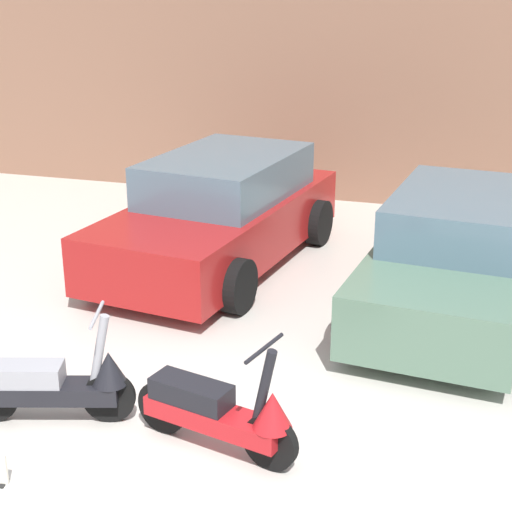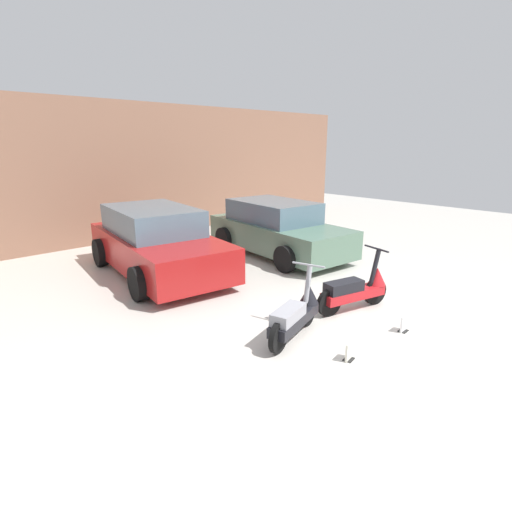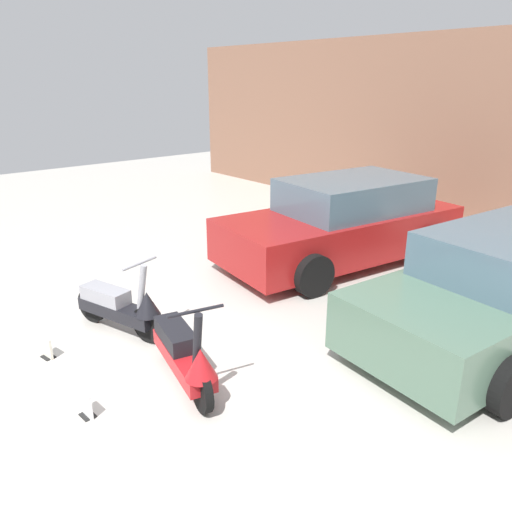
{
  "view_description": "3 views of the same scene",
  "coord_description": "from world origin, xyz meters",
  "views": [
    {
      "loc": [
        2.5,
        -4.63,
        3.79
      ],
      "look_at": [
        0.3,
        2.71,
        0.99
      ],
      "focal_mm": 55.0,
      "sensor_mm": 36.0,
      "label": 1
    },
    {
      "loc": [
        -5.18,
        -2.96,
        2.85
      ],
      "look_at": [
        -0.13,
        2.46,
        0.75
      ],
      "focal_mm": 28.0,
      "sensor_mm": 36.0,
      "label": 2
    },
    {
      "loc": [
        4.58,
        -1.74,
        3.12
      ],
      "look_at": [
        -0.21,
        2.35,
        0.86
      ],
      "focal_mm": 35.0,
      "sensor_mm": 36.0,
      "label": 3
    }
  ],
  "objects": [
    {
      "name": "ground_plane",
      "position": [
        0.0,
        0.0,
        0.0
      ],
      "size": [
        28.0,
        28.0,
        0.0
      ],
      "primitive_type": "plane",
      "color": "beige"
    },
    {
      "name": "wall_back",
      "position": [
        0.0,
        8.52,
        2.02
      ],
      "size": [
        19.6,
        0.12,
        4.05
      ],
      "primitive_type": "cube",
      "color": "#845B47",
      "rests_on": "ground_plane"
    },
    {
      "name": "scooter_front_left",
      "position": [
        -0.93,
        0.7,
        0.37
      ],
      "size": [
        1.47,
        0.7,
        1.05
      ],
      "rotation": [
        0.0,
        0.0,
        0.29
      ],
      "color": "black",
      "rests_on": "ground_plane"
    },
    {
      "name": "scooter_front_right",
      "position": [
        0.62,
        0.66,
        0.38
      ],
      "size": [
        1.52,
        0.68,
        1.08
      ],
      "rotation": [
        0.0,
        0.0,
        -0.24
      ],
      "color": "black",
      "rests_on": "ground_plane"
    },
    {
      "name": "car_rear_left",
      "position": [
        -0.87,
        4.94,
        0.71
      ],
      "size": [
        2.55,
        4.55,
        1.47
      ],
      "rotation": [
        0.0,
        0.0,
        -1.71
      ],
      "color": "maroon",
      "rests_on": "ground_plane"
    },
    {
      "name": "car_rear_center",
      "position": [
        2.28,
        4.21,
        0.67
      ],
      "size": [
        2.29,
        4.26,
        1.39
      ],
      "rotation": [
        0.0,
        0.0,
        -1.67
      ],
      "color": "#51705B",
      "rests_on": "ground_plane"
    },
    {
      "name": "placard_near_right_scooter",
      "position": [
        0.42,
        -0.36,
        0.11
      ],
      "size": [
        0.2,
        0.13,
        0.26
      ],
      "rotation": [
        0.0,
        0.0,
        0.06
      ],
      "color": "black",
      "rests_on": "ground_plane"
    }
  ]
}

